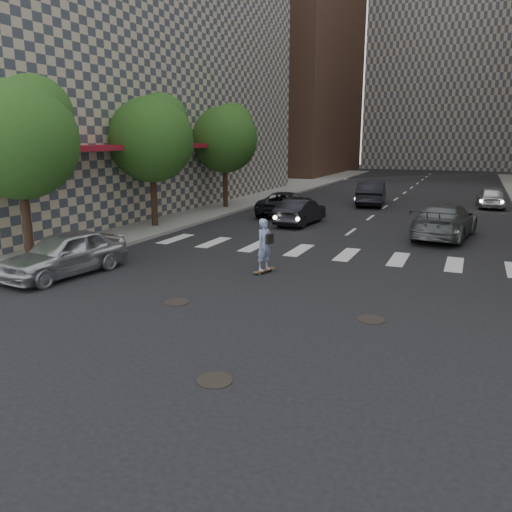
{
  "coord_description": "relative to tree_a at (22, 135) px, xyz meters",
  "views": [
    {
      "loc": [
        5.4,
        -10.18,
        4.51
      ],
      "look_at": [
        -0.03,
        2.28,
        1.3
      ],
      "focal_mm": 35.0,
      "sensor_mm": 36.0,
      "label": 1
    }
  ],
  "objects": [
    {
      "name": "ground",
      "position": [
        9.45,
        -3.14,
        -4.65
      ],
      "size": [
        160.0,
        160.0,
        0.0
      ],
      "primitive_type": "plane",
      "color": "black",
      "rests_on": "ground"
    },
    {
      "name": "sidewalk_left",
      "position": [
        -5.05,
        16.86,
        -4.57
      ],
      "size": [
        13.0,
        80.0,
        0.15
      ],
      "primitive_type": "cube",
      "color": "gray",
      "rests_on": "ground"
    },
    {
      "name": "building_left",
      "position": [
        -9.03,
        15.35,
        7.84
      ],
      "size": [
        16.4,
        33.0,
        25.0
      ],
      "color": "tan",
      "rests_on": "ground"
    },
    {
      "name": "tower_left",
      "position": [
        -10.55,
        51.86,
        15.35
      ],
      "size": [
        18.0,
        24.0,
        40.0
      ],
      "primitive_type": "cube",
      "color": "brown",
      "rests_on": "ground"
    },
    {
      "name": "tower_center",
      "position": [
        9.45,
        74.86,
        19.35
      ],
      "size": [
        22.0,
        20.0,
        48.0
      ],
      "primitive_type": "cube",
      "color": "#ADA08E",
      "rests_on": "ground"
    },
    {
      "name": "tree_a",
      "position": [
        0.0,
        0.0,
        0.0
      ],
      "size": [
        4.2,
        4.2,
        6.6
      ],
      "color": "#382619",
      "rests_on": "sidewalk_left"
    },
    {
      "name": "tree_b",
      "position": [
        0.0,
        8.0,
        0.0
      ],
      "size": [
        4.2,
        4.2,
        6.6
      ],
      "color": "#382619",
      "rests_on": "sidewalk_left"
    },
    {
      "name": "tree_c",
      "position": [
        0.0,
        16.0,
        0.0
      ],
      "size": [
        4.2,
        4.2,
        6.6
      ],
      "color": "#382619",
      "rests_on": "sidewalk_left"
    },
    {
      "name": "manhole_a",
      "position": [
        10.65,
        -5.64,
        -4.64
      ],
      "size": [
        0.7,
        0.7,
        0.02
      ],
      "primitive_type": "cylinder",
      "color": "black",
      "rests_on": "ground"
    },
    {
      "name": "manhole_b",
      "position": [
        7.45,
        -1.94,
        -4.64
      ],
      "size": [
        0.7,
        0.7,
        0.02
      ],
      "primitive_type": "cylinder",
      "color": "black",
      "rests_on": "ground"
    },
    {
      "name": "manhole_c",
      "position": [
        12.75,
        -1.14,
        -4.64
      ],
      "size": [
        0.7,
        0.7,
        0.02
      ],
      "primitive_type": "cylinder",
      "color": "black",
      "rests_on": "ground"
    },
    {
      "name": "skateboarder",
      "position": [
        8.5,
        2.01,
        -3.66
      ],
      "size": [
        0.63,
        0.97,
        1.88
      ],
      "rotation": [
        0.0,
        0.0,
        -0.36
      ],
      "color": "brown",
      "rests_on": "ground"
    },
    {
      "name": "silver_sedan",
      "position": [
        2.45,
        -0.94,
        -3.89
      ],
      "size": [
        2.36,
        4.61,
        1.5
      ],
      "primitive_type": "imported",
      "rotation": [
        0.0,
        0.0,
        -0.14
      ],
      "color": "#B4B5BB",
      "rests_on": "ground"
    },
    {
      "name": "traffic_car_a",
      "position": [
        6.44,
        11.96,
        -3.96
      ],
      "size": [
        1.71,
        4.25,
        1.37
      ],
      "primitive_type": "imported",
      "rotation": [
        0.0,
        0.0,
        3.08
      ],
      "color": "black",
      "rests_on": "ground"
    },
    {
      "name": "traffic_car_b",
      "position": [
        13.75,
        11.06,
        -3.84
      ],
      "size": [
        3.0,
        5.8,
        1.61
      ],
      "primitive_type": "imported",
      "rotation": [
        0.0,
        0.0,
        3.0
      ],
      "color": "#515558",
      "rests_on": "ground"
    },
    {
      "name": "traffic_car_c",
      "position": [
        4.53,
        14.86,
        -3.94
      ],
      "size": [
        2.49,
        5.13,
        1.41
      ],
      "primitive_type": "imported",
      "rotation": [
        0.0,
        0.0,
        3.17
      ],
      "color": "black",
      "rests_on": "ground"
    },
    {
      "name": "traffic_car_d",
      "position": [
        15.95,
        23.47,
        -3.94
      ],
      "size": [
        1.89,
        4.21,
        1.4
      ],
      "primitive_type": "imported",
      "rotation": [
        0.0,
        0.0,
        3.2
      ],
      "color": "silver",
      "rests_on": "ground"
    },
    {
      "name": "traffic_car_e",
      "position": [
        8.39,
        21.51,
        -3.82
      ],
      "size": [
        2.32,
        5.16,
        1.64
      ],
      "primitive_type": "imported",
      "rotation": [
        0.0,
        0.0,
        3.26
      ],
      "color": "black",
      "rests_on": "ground"
    }
  ]
}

